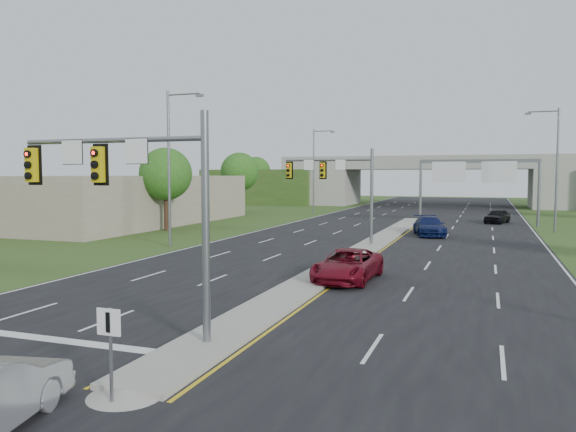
% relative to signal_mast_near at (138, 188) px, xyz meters
% --- Properties ---
extents(ground, '(240.00, 240.00, 0.00)m').
position_rel_signal_mast_near_xyz_m(ground, '(2.26, 0.07, -4.73)').
color(ground, '#2F4D1B').
rests_on(ground, ground).
extents(road, '(24.00, 160.00, 0.02)m').
position_rel_signal_mast_near_xyz_m(road, '(2.26, 35.07, -4.72)').
color(road, black).
rests_on(road, ground).
extents(median, '(2.00, 54.00, 0.16)m').
position_rel_signal_mast_near_xyz_m(median, '(2.26, 23.07, -4.63)').
color(median, gray).
rests_on(median, road).
extents(median_nose, '(2.00, 2.00, 0.16)m').
position_rel_signal_mast_near_xyz_m(median_nose, '(2.26, -3.93, -4.63)').
color(median_nose, gray).
rests_on(median_nose, road).
extents(lane_markings, '(23.72, 160.00, 0.01)m').
position_rel_signal_mast_near_xyz_m(lane_markings, '(1.66, 28.99, -4.70)').
color(lane_markings, gold).
rests_on(lane_markings, road).
extents(signal_mast_near, '(6.62, 0.60, 7.00)m').
position_rel_signal_mast_near_xyz_m(signal_mast_near, '(0.00, 0.00, 0.00)').
color(signal_mast_near, slate).
rests_on(signal_mast_near, ground).
extents(signal_mast_far, '(6.62, 0.60, 7.00)m').
position_rel_signal_mast_near_xyz_m(signal_mast_far, '(0.00, 25.00, 0.00)').
color(signal_mast_far, slate).
rests_on(signal_mast_far, ground).
extents(keep_right_sign, '(0.60, 0.13, 2.20)m').
position_rel_signal_mast_near_xyz_m(keep_right_sign, '(2.26, -4.45, -3.21)').
color(keep_right_sign, slate).
rests_on(keep_right_sign, ground).
extents(sign_gantry, '(11.58, 0.44, 6.67)m').
position_rel_signal_mast_near_xyz_m(sign_gantry, '(8.95, 44.99, 0.51)').
color(sign_gantry, slate).
rests_on(sign_gantry, ground).
extents(overpass, '(80.00, 14.00, 8.10)m').
position_rel_signal_mast_near_xyz_m(overpass, '(2.26, 80.07, -1.17)').
color(overpass, gray).
rests_on(overpass, ground).
extents(lightpole_l_mid, '(2.85, 0.25, 11.00)m').
position_rel_signal_mast_near_xyz_m(lightpole_l_mid, '(-11.03, 20.07, 1.38)').
color(lightpole_l_mid, slate).
rests_on(lightpole_l_mid, ground).
extents(lightpole_l_far, '(2.85, 0.25, 11.00)m').
position_rel_signal_mast_near_xyz_m(lightpole_l_far, '(-11.03, 55.07, 1.38)').
color(lightpole_l_far, slate).
rests_on(lightpole_l_far, ground).
extents(lightpole_r_far, '(2.85, 0.25, 11.00)m').
position_rel_signal_mast_near_xyz_m(lightpole_r_far, '(15.56, 40.07, 1.38)').
color(lightpole_r_far, slate).
rests_on(lightpole_r_far, ground).
extents(tree_l_near, '(4.80, 4.80, 7.60)m').
position_rel_signal_mast_near_xyz_m(tree_l_near, '(-17.74, 30.07, 0.45)').
color(tree_l_near, '#382316').
rests_on(tree_l_near, ground).
extents(tree_l_mid, '(5.20, 5.20, 8.12)m').
position_rel_signal_mast_near_xyz_m(tree_l_mid, '(-21.74, 55.07, 0.78)').
color(tree_l_mid, '#382316').
rests_on(tree_l_mid, ground).
extents(tree_back_a, '(6.00, 6.00, 8.85)m').
position_rel_signal_mast_near_xyz_m(tree_back_a, '(-35.74, 94.07, 1.11)').
color(tree_back_a, '#382316').
rests_on(tree_back_a, ground).
extents(tree_back_b, '(5.60, 5.60, 8.32)m').
position_rel_signal_mast_near_xyz_m(tree_back_b, '(-21.74, 94.07, 0.78)').
color(tree_back_b, '#382316').
rests_on(tree_back_b, ground).
extents(commercial_building, '(18.00, 30.00, 5.00)m').
position_rel_signal_mast_near_xyz_m(commercial_building, '(-27.74, 35.07, -2.23)').
color(commercial_building, gray).
rests_on(commercial_building, ground).
extents(car_far_a, '(2.73, 5.54, 1.51)m').
position_rel_signal_mast_near_xyz_m(car_far_a, '(3.76, 11.66, -3.95)').
color(car_far_a, maroon).
rests_on(car_far_a, road).
extents(car_far_b, '(3.50, 5.90, 1.60)m').
position_rel_signal_mast_near_xyz_m(car_far_b, '(5.50, 33.67, -3.90)').
color(car_far_b, '#0B1543').
rests_on(car_far_b, road).
extents(car_far_c, '(3.03, 4.72, 1.49)m').
position_rel_signal_mast_near_xyz_m(car_far_c, '(11.08, 48.40, -3.96)').
color(car_far_c, black).
rests_on(car_far_c, road).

